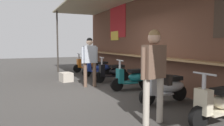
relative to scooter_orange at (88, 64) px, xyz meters
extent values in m
plane|color=#383533|center=(4.82, -1.08, -0.39)|extent=(35.60, 35.60, 0.00)
cube|color=brown|center=(4.82, 0.94, 1.27)|extent=(12.71, 0.25, 3.31)
cube|color=#A87F51|center=(4.82, 0.64, 0.64)|extent=(11.44, 0.36, 0.05)
cube|color=#B22328|center=(1.89, 0.80, 2.08)|extent=(1.57, 0.02, 1.44)
cube|color=gold|center=(1.60, 0.80, 1.44)|extent=(0.80, 0.03, 0.41)
cylinder|color=#332D28|center=(-0.52, -1.44, 1.19)|extent=(0.08, 0.08, 3.15)
ellipsoid|color=orange|center=(-0.01, 0.17, 0.01)|extent=(0.42, 0.72, 0.30)
cube|color=black|center=(-0.01, 0.12, 0.21)|extent=(0.33, 0.56, 0.10)
cube|color=orange|center=(0.01, -0.18, -0.14)|extent=(0.41, 0.52, 0.04)
cube|color=orange|center=(0.03, -0.48, 0.08)|extent=(0.29, 0.17, 0.44)
cylinder|color=#B7B7BC|center=(0.03, -0.48, 0.21)|extent=(0.07, 0.07, 0.70)
cylinder|color=#B7B7BC|center=(0.03, -0.48, 0.56)|extent=(0.46, 0.06, 0.04)
cylinder|color=black|center=(0.03, -0.58, -0.19)|extent=(0.12, 0.40, 0.40)
cylinder|color=black|center=(-0.02, 0.42, -0.19)|extent=(0.12, 0.40, 0.40)
ellipsoid|color=#233D9E|center=(1.64, 0.17, 0.01)|extent=(0.40, 0.71, 0.30)
cube|color=black|center=(1.64, 0.12, 0.21)|extent=(0.31, 0.56, 0.10)
cube|color=#233D9E|center=(1.63, -0.18, -0.14)|extent=(0.39, 0.51, 0.04)
cube|color=#233D9E|center=(1.62, -0.48, 0.08)|extent=(0.28, 0.17, 0.44)
cylinder|color=#B7B7BC|center=(1.62, -0.48, 0.21)|extent=(0.07, 0.07, 0.70)
cylinder|color=#B7B7BC|center=(1.62, -0.48, 0.56)|extent=(0.46, 0.05, 0.04)
cylinder|color=black|center=(1.62, -0.58, -0.19)|extent=(0.11, 0.40, 0.40)
cylinder|color=black|center=(1.65, 0.42, -0.19)|extent=(0.11, 0.40, 0.40)
ellipsoid|color=black|center=(3.28, 0.17, 0.01)|extent=(0.42, 0.72, 0.30)
cube|color=black|center=(3.28, 0.12, 0.21)|extent=(0.33, 0.57, 0.10)
cube|color=black|center=(3.26, -0.18, -0.14)|extent=(0.41, 0.52, 0.04)
cube|color=black|center=(3.24, -0.48, 0.08)|extent=(0.29, 0.18, 0.44)
cylinder|color=#B7B7BC|center=(3.24, -0.48, 0.21)|extent=(0.07, 0.07, 0.70)
cylinder|color=#B7B7BC|center=(3.24, -0.48, 0.56)|extent=(0.46, 0.06, 0.04)
cylinder|color=black|center=(3.23, -0.58, -0.19)|extent=(0.12, 0.41, 0.40)
cylinder|color=black|center=(3.29, 0.42, -0.19)|extent=(0.12, 0.41, 0.40)
ellipsoid|color=#197075|center=(4.79, 0.17, 0.01)|extent=(0.41, 0.71, 0.30)
cube|color=black|center=(4.79, 0.12, 0.21)|extent=(0.32, 0.56, 0.10)
cube|color=#197075|center=(4.78, -0.18, -0.14)|extent=(0.40, 0.51, 0.04)
cube|color=#197075|center=(4.77, -0.48, 0.08)|extent=(0.29, 0.17, 0.44)
cylinder|color=#B7B7BC|center=(4.77, -0.48, 0.21)|extent=(0.07, 0.07, 0.70)
cylinder|color=#B7B7BC|center=(4.77, -0.48, 0.56)|extent=(0.46, 0.05, 0.04)
cylinder|color=black|center=(4.76, -0.58, -0.19)|extent=(0.12, 0.40, 0.40)
cylinder|color=black|center=(4.80, 0.42, -0.19)|extent=(0.12, 0.40, 0.40)
ellipsoid|color=#B2B5BA|center=(6.42, 0.17, 0.01)|extent=(0.40, 0.71, 0.30)
cube|color=black|center=(6.42, 0.12, 0.21)|extent=(0.32, 0.56, 0.10)
cube|color=#B2B5BA|center=(6.43, -0.18, -0.14)|extent=(0.39, 0.51, 0.04)
cube|color=#B2B5BA|center=(6.44, -0.48, 0.08)|extent=(0.28, 0.17, 0.44)
cylinder|color=#B7B7BC|center=(6.44, -0.48, 0.21)|extent=(0.07, 0.07, 0.70)
cylinder|color=#B7B7BC|center=(6.44, -0.48, 0.56)|extent=(0.46, 0.05, 0.04)
cylinder|color=black|center=(6.44, -0.58, -0.19)|extent=(0.11, 0.40, 0.40)
cylinder|color=black|center=(6.41, 0.42, -0.19)|extent=(0.11, 0.40, 0.40)
cube|color=beige|center=(7.99, -0.18, -0.14)|extent=(0.41, 0.52, 0.04)
cube|color=beige|center=(8.01, -0.48, 0.08)|extent=(0.29, 0.18, 0.44)
cylinder|color=#B7B7BC|center=(8.01, -0.48, 0.21)|extent=(0.07, 0.07, 0.70)
cylinder|color=#B7B7BC|center=(8.01, -0.48, 0.56)|extent=(0.46, 0.06, 0.04)
cylinder|color=black|center=(8.01, -0.58, -0.19)|extent=(0.12, 0.41, 0.40)
cylinder|color=#ADA393|center=(7.49, -1.29, 0.03)|extent=(0.12, 0.12, 0.84)
cylinder|color=#ADA393|center=(7.46, -0.98, 0.03)|extent=(0.12, 0.12, 0.84)
cube|color=brown|center=(7.48, -1.14, 0.75)|extent=(0.26, 0.44, 0.60)
sphere|color=tan|center=(7.48, -1.14, 1.17)|extent=(0.23, 0.23, 0.23)
sphere|color=olive|center=(7.48, -1.14, 1.21)|extent=(0.21, 0.21, 0.21)
cylinder|color=brown|center=(7.51, -1.38, 0.73)|extent=(0.08, 0.08, 0.56)
cylinder|color=brown|center=(7.44, -0.89, 0.73)|extent=(0.08, 0.08, 0.56)
cube|color=black|center=(7.41, -0.82, 0.40)|extent=(0.27, 0.14, 0.20)
cylinder|color=brown|center=(3.75, -1.28, 0.02)|extent=(0.12, 0.12, 0.82)
cylinder|color=brown|center=(3.81, -0.98, 0.02)|extent=(0.12, 0.12, 0.82)
cube|color=#999EA8|center=(3.78, -1.13, 0.72)|extent=(0.21, 0.41, 0.58)
sphere|color=beige|center=(3.78, -1.13, 1.13)|extent=(0.22, 0.22, 0.22)
sphere|color=black|center=(3.78, -1.13, 1.17)|extent=(0.20, 0.20, 0.20)
cylinder|color=#999EA8|center=(3.77, -1.37, 0.70)|extent=(0.08, 0.08, 0.55)
cylinder|color=#999EA8|center=(3.78, -0.88, 0.70)|extent=(0.08, 0.08, 0.55)
cube|color=#B2A899|center=(2.43, -1.65, -0.21)|extent=(0.57, 0.49, 0.35)
camera|label=1|loc=(10.64, -3.37, 1.07)|focal=34.29mm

